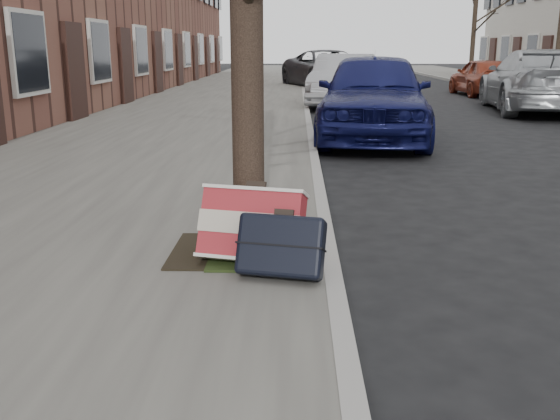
{
  "coord_description": "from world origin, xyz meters",
  "views": [
    {
      "loc": [
        -1.51,
        -3.22,
        1.6
      ],
      "look_at": [
        -1.61,
        0.8,
        0.55
      ],
      "focal_mm": 40.0,
      "sensor_mm": 36.0,
      "label": 1
    }
  ],
  "objects_px": {
    "suitcase_red": "(252,226)",
    "car_near_mid": "(344,80)",
    "suitcase_navy": "(281,245)",
    "car_near_front": "(373,96)"
  },
  "relations": [
    {
      "from": "suitcase_red",
      "to": "car_near_mid",
      "type": "xyz_separation_m",
      "value": [
        1.62,
        13.34,
        0.32
      ]
    },
    {
      "from": "suitcase_red",
      "to": "car_near_mid",
      "type": "height_order",
      "value": "car_near_mid"
    },
    {
      "from": "suitcase_navy",
      "to": "car_near_mid",
      "type": "distance_m",
      "value": 13.69
    },
    {
      "from": "car_near_front",
      "to": "suitcase_navy",
      "type": "bearing_deg",
      "value": -94.95
    },
    {
      "from": "suitcase_navy",
      "to": "car_near_front",
      "type": "distance_m",
      "value": 7.34
    },
    {
      "from": "car_near_front",
      "to": "car_near_mid",
      "type": "bearing_deg",
      "value": 96.66
    },
    {
      "from": "car_near_front",
      "to": "car_near_mid",
      "type": "distance_m",
      "value": 6.43
    },
    {
      "from": "suitcase_navy",
      "to": "car_near_front",
      "type": "height_order",
      "value": "car_near_front"
    },
    {
      "from": "suitcase_navy",
      "to": "car_near_front",
      "type": "bearing_deg",
      "value": 90.97
    },
    {
      "from": "suitcase_navy",
      "to": "car_near_front",
      "type": "xyz_separation_m",
      "value": [
        1.44,
        7.18,
        0.44
      ]
    }
  ]
}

